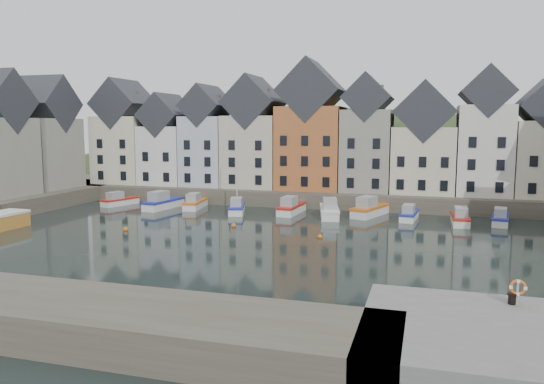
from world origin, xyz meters
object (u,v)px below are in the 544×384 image
at_px(boat_a, 119,201).
at_px(life_ring_post, 518,288).
at_px(boat_d, 237,207).
at_px(mooring_bollard, 512,298).

height_order(boat_a, life_ring_post, life_ring_post).
xyz_separation_m(boat_d, life_ring_post, (27.00, -33.10, 2.15)).
bearing_deg(boat_a, life_ring_post, -19.87).
distance_m(boat_d, life_ring_post, 42.76).
relative_size(mooring_bollard, life_ring_post, 0.43).
xyz_separation_m(boat_a, mooring_bollard, (44.33, -34.56, 1.69)).
distance_m(boat_a, mooring_bollard, 56.23).
distance_m(boat_a, life_ring_post, 56.46).
bearing_deg(boat_d, boat_a, 158.60).
height_order(boat_a, mooring_bollard, mooring_bollard).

